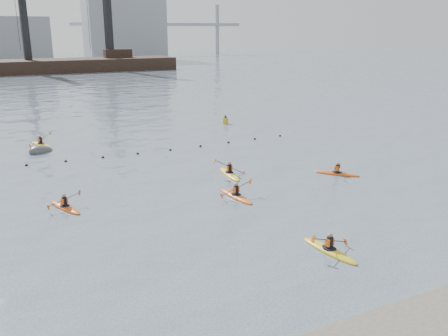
% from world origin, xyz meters
% --- Properties ---
extents(ground, '(400.00, 400.00, 0.00)m').
position_xyz_m(ground, '(0.00, 0.00, 0.00)').
color(ground, '#3A4754').
rests_on(ground, ground).
extents(float_line, '(33.24, 0.73, 0.24)m').
position_xyz_m(float_line, '(-0.50, 22.53, 0.03)').
color(float_line, black).
rests_on(float_line, ground).
extents(barge_pier, '(72.00, 19.30, 29.50)m').
position_xyz_m(barge_pier, '(-0.22, 110.00, 1.89)').
color(barge_pier, black).
rests_on(barge_pier, ground).
extents(skyline, '(141.00, 28.00, 22.00)m').
position_xyz_m(skyline, '(2.23, 150.27, 9.25)').
color(skyline, gray).
rests_on(skyline, ground).
extents(kayaker_0, '(2.39, 3.56, 1.21)m').
position_xyz_m(kayaker_0, '(3.54, 8.77, 0.11)').
color(kayaker_0, '#DB5B14').
rests_on(kayaker_0, ground).
extents(kayaker_1, '(2.44, 3.61, 1.29)m').
position_xyz_m(kayaker_1, '(3.96, -0.19, 0.11)').
color(kayaker_1, gold).
rests_on(kayaker_1, ground).
extents(kayaker_2, '(2.12, 3.32, 1.06)m').
position_xyz_m(kayaker_2, '(-6.71, 11.67, 0.10)').
color(kayaker_2, '#C64C12').
rests_on(kayaker_2, ground).
extents(kayaker_3, '(2.57, 3.72, 1.51)m').
position_xyz_m(kayaker_3, '(5.37, 13.28, 0.11)').
color(kayaker_3, yellow).
rests_on(kayaker_3, ground).
extents(kayaker_4, '(2.73, 2.95, 1.07)m').
position_xyz_m(kayaker_4, '(12.63, 9.76, 0.10)').
color(kayaker_4, '#CA4913').
rests_on(kayaker_4, ground).
extents(kayaker_5, '(2.22, 3.37, 1.30)m').
position_xyz_m(kayaker_5, '(-6.18, 29.54, 0.10)').
color(kayaker_5, gold).
rests_on(kayaker_5, ground).
extents(mooring_buoy, '(2.95, 2.58, 1.67)m').
position_xyz_m(mooring_buoy, '(-6.44, 26.86, 0.00)').
color(mooring_buoy, '#424447').
rests_on(mooring_buoy, ground).
extents(nav_buoy, '(0.65, 0.65, 1.18)m').
position_xyz_m(nav_buoy, '(14.00, 31.13, 0.36)').
color(nav_buoy, gold).
rests_on(nav_buoy, ground).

